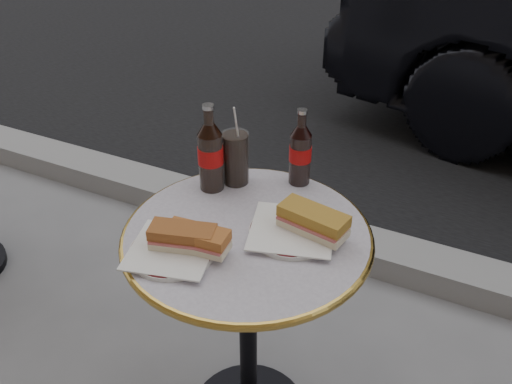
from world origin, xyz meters
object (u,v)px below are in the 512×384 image
at_px(cola_bottle_left, 210,148).
at_px(cola_bottle_right, 301,147).
at_px(bistro_table, 248,335).
at_px(plate_right, 292,232).
at_px(cola_glass, 236,158).
at_px(plate_left, 172,251).

relative_size(cola_bottle_left, cola_bottle_right, 1.12).
relative_size(bistro_table, cola_bottle_right, 3.31).
distance_m(bistro_table, plate_right, 0.39).
bearing_deg(cola_bottle_left, cola_glass, 51.29).
xyz_separation_m(plate_right, cola_glass, (-0.23, 0.15, 0.07)).
bearing_deg(cola_bottle_left, bistro_table, -37.76).
height_order(plate_left, cola_bottle_right, cola_bottle_right).
distance_m(plate_left, cola_bottle_right, 0.46).
bearing_deg(cola_glass, cola_bottle_right, 25.64).
bearing_deg(plate_right, cola_glass, 147.16).
bearing_deg(bistro_table, cola_bottle_right, 84.37).
height_order(cola_bottle_right, cola_glass, cola_bottle_right).
distance_m(plate_left, cola_bottle_left, 0.32).
bearing_deg(cola_bottle_right, cola_bottle_left, -147.00).
bearing_deg(cola_glass, bistro_table, -55.62).
relative_size(bistro_table, plate_left, 3.63).
xyz_separation_m(plate_right, cola_bottle_left, (-0.28, 0.09, 0.12)).
bearing_deg(cola_bottle_left, plate_left, -78.76).
bearing_deg(bistro_table, plate_right, 22.34).
xyz_separation_m(cola_bottle_left, cola_glass, (0.04, 0.06, -0.05)).
xyz_separation_m(plate_right, cola_bottle_right, (-0.08, 0.23, 0.10)).
distance_m(cola_bottle_right, cola_glass, 0.18).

